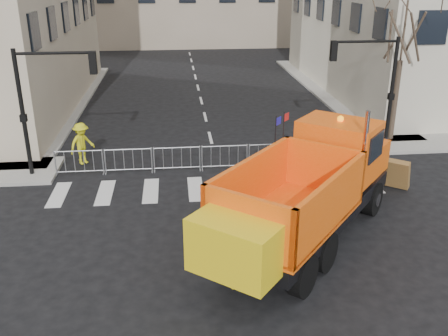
{
  "coord_description": "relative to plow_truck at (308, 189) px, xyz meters",
  "views": [
    {
      "loc": [
        -1.84,
        -12.94,
        8.28
      ],
      "look_at": [
        -0.25,
        2.5,
        2.07
      ],
      "focal_mm": 40.0,
      "sensor_mm": 36.0,
      "label": 1
    }
  ],
  "objects": [
    {
      "name": "ground",
      "position": [
        -2.22,
        -0.95,
        -1.88
      ],
      "size": [
        120.0,
        120.0,
        0.0
      ],
      "primitive_type": "plane",
      "color": "black",
      "rests_on": "ground"
    },
    {
      "name": "sidewalk_back",
      "position": [
        -2.22,
        7.55,
        -1.8
      ],
      "size": [
        64.0,
        5.0,
        0.15
      ],
      "primitive_type": "cube",
      "color": "gray",
      "rests_on": "ground"
    },
    {
      "name": "traffic_light_left",
      "position": [
        -10.22,
        6.55,
        0.82
      ],
      "size": [
        0.18,
        0.18,
        5.4
      ],
      "primitive_type": "cylinder",
      "color": "black",
      "rests_on": "ground"
    },
    {
      "name": "traffic_light_right",
      "position": [
        6.28,
        8.55,
        0.82
      ],
      "size": [
        0.18,
        0.18,
        5.4
      ],
      "primitive_type": "cylinder",
      "color": "black",
      "rests_on": "ground"
    },
    {
      "name": "crowd_barriers",
      "position": [
        -2.97,
        6.65,
        -1.33
      ],
      "size": [
        12.6,
        0.6,
        1.1
      ],
      "primitive_type": null,
      "color": "#9EA0A5",
      "rests_on": "ground"
    },
    {
      "name": "street_tree",
      "position": [
        6.98,
        9.55,
        1.87
      ],
      "size": [
        3.0,
        3.0,
        7.5
      ],
      "primitive_type": null,
      "color": "#382B21",
      "rests_on": "ground"
    },
    {
      "name": "plow_truck",
      "position": [
        0.0,
        0.0,
        0.0
      ],
      "size": [
        9.16,
        10.24,
        4.23
      ],
      "rotation": [
        0.0,
        0.0,
        0.88
      ],
      "color": "black",
      "rests_on": "ground"
    },
    {
      "name": "cop_a",
      "position": [
        4.78,
        5.34,
        -1.06
      ],
      "size": [
        0.66,
        0.51,
        1.63
      ],
      "primitive_type": "imported",
      "rotation": [
        0.0,
        0.0,
        3.36
      ],
      "color": "black",
      "rests_on": "ground"
    },
    {
      "name": "cop_b",
      "position": [
        3.2,
        4.88,
        -1.04
      ],
      "size": [
        0.83,
        0.66,
        1.67
      ],
      "primitive_type": "imported",
      "rotation": [
        0.0,
        0.0,
        3.17
      ],
      "color": "black",
      "rests_on": "ground"
    },
    {
      "name": "cop_c",
      "position": [
        2.33,
        3.72,
        -0.94
      ],
      "size": [
        0.91,
        1.2,
        1.89
      ],
      "primitive_type": "imported",
      "rotation": [
        0.0,
        0.0,
        4.25
      ],
      "color": "black",
      "rests_on": "ground"
    },
    {
      "name": "worker",
      "position": [
        -8.19,
        7.53,
        -0.79
      ],
      "size": [
        1.36,
        1.35,
        1.88
      ],
      "primitive_type": "imported",
      "rotation": [
        0.0,
        0.0,
        0.78
      ],
      "color": "#CECB18",
      "rests_on": "sidewalk_back"
    },
    {
      "name": "newspaper_box",
      "position": [
        2.61,
        8.57,
        -1.18
      ],
      "size": [
        0.56,
        0.53,
        1.1
      ],
      "primitive_type": "cube",
      "rotation": [
        0.0,
        0.0,
        0.37
      ],
      "color": "red",
      "rests_on": "sidewalk_back"
    }
  ]
}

